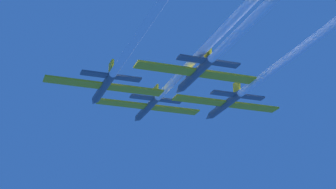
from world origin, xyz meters
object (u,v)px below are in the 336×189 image
Objects in this scene: jet_lead at (175,79)px; jet_right_wing at (275,68)px; jet_left_wing at (140,33)px; jet_slot at (250,21)px.

jet_lead reaches higher than jet_right_wing.
jet_right_wing is (9.19, -10.45, -1.25)m from jet_lead.
jet_left_wing is at bearing -123.63° from jet_lead.
jet_lead is 0.89× the size of jet_slot.
jet_left_wing is 1.09× the size of jet_slot.
jet_lead is at bearing 92.50° from jet_slot.
jet_slot is at bearing -33.24° from jet_left_wing.
jet_left_wing is at bearing -170.43° from jet_right_wing.
jet_left_wing is (-8.99, -13.51, -1.02)m from jet_lead.
jet_left_wing is 11.79m from jet_slot.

